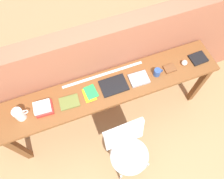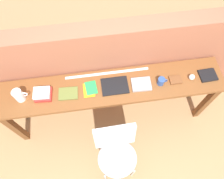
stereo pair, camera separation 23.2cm
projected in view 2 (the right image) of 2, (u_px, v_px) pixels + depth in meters
ground_plane at (115, 135)px, 3.01m from camera, size 40.00×40.00×0.00m
brick_wall_back at (108, 68)px, 2.67m from camera, size 6.00×0.20×1.43m
sideboard at (111, 92)px, 2.49m from camera, size 2.50×0.44×0.88m
chair_white_moulded at (116, 151)px, 2.40m from camera, size 0.45×0.46×0.89m
pitcher_white at (19, 95)px, 2.23m from camera, size 0.14×0.10×0.18m
book_stack_leftmost at (43, 94)px, 2.29m from camera, size 0.19×0.18×0.06m
magazine_cycling at (68, 93)px, 2.32m from camera, size 0.21×0.16×0.02m
pamphlet_pile_colourful at (90, 89)px, 2.35m from camera, size 0.15×0.19×0.01m
book_open_centre at (115, 86)px, 2.36m from camera, size 0.29×0.21×0.02m
book_grey_hardcover at (141, 84)px, 2.36m from camera, size 0.21×0.17×0.03m
mug at (161, 81)px, 2.34m from camera, size 0.11×0.08×0.09m
leather_journal_brown at (175, 80)px, 2.39m from camera, size 0.13×0.10×0.02m
sports_ball_small at (192, 77)px, 2.38m from camera, size 0.06×0.06×0.06m
book_repair_rightmost at (208, 75)px, 2.42m from camera, size 0.19×0.16×0.02m
ruler_metal_back_edge at (107, 73)px, 2.44m from camera, size 0.94×0.03×0.00m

